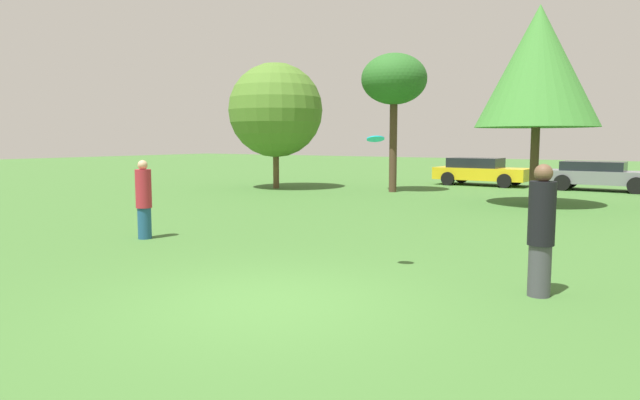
{
  "coord_description": "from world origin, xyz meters",
  "views": [
    {
      "loc": [
        4.68,
        -5.91,
        2.21
      ],
      "look_at": [
        -1.21,
        3.11,
        1.05
      ],
      "focal_mm": 31.7,
      "sensor_mm": 36.0,
      "label": 1
    }
  ],
  "objects": [
    {
      "name": "tree_1",
      "position": [
        -5.78,
        15.75,
        4.65
      ],
      "size": [
        2.73,
        2.73,
        5.77
      ],
      "color": "#473323",
      "rests_on": "ground"
    },
    {
      "name": "parked_car_yellow",
      "position": [
        -3.76,
        21.26,
        0.69
      ],
      "size": [
        4.43,
        2.13,
        1.32
      ],
      "rotation": [
        0.0,
        0.0,
        -0.02
      ],
      "color": "gold",
      "rests_on": "ground"
    },
    {
      "name": "frisbee",
      "position": [
        0.38,
        2.34,
        2.22
      ],
      "size": [
        0.3,
        0.29,
        0.14
      ],
      "color": "#19B2D8"
    },
    {
      "name": "person_thrower",
      "position": [
        -5.42,
        2.39,
        0.88
      ],
      "size": [
        0.35,
        0.35,
        1.76
      ],
      "rotation": [
        0.0,
        0.0,
        -0.01
      ],
      "color": "navy",
      "rests_on": "ground"
    },
    {
      "name": "person_catcher",
      "position": [
        3.01,
        2.33,
        0.95
      ],
      "size": [
        0.37,
        0.37,
        1.87
      ],
      "rotation": [
        0.0,
        0.0,
        3.13
      ],
      "color": "#3F3F47",
      "rests_on": "ground"
    },
    {
      "name": "ground_plane",
      "position": [
        0.0,
        0.0,
        0.0
      ],
      "size": [
        120.0,
        120.0,
        0.0
      ],
      "primitive_type": "plane",
      "color": "#3D6B2D"
    },
    {
      "name": "parked_car_grey",
      "position": [
        1.48,
        21.14,
        0.68
      ],
      "size": [
        4.6,
        1.94,
        1.26
      ],
      "rotation": [
        0.0,
        0.0,
        -0.02
      ],
      "color": "slate",
      "rests_on": "ground"
    },
    {
      "name": "tree_0",
      "position": [
        -11.0,
        14.46,
        3.52
      ],
      "size": [
        4.22,
        4.22,
        5.63
      ],
      "color": "brown",
      "rests_on": "ground"
    },
    {
      "name": "tree_2",
      "position": [
        0.37,
        13.8,
        4.59
      ],
      "size": [
        3.97,
        3.97,
        6.59
      ],
      "color": "#473323",
      "rests_on": "ground"
    }
  ]
}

